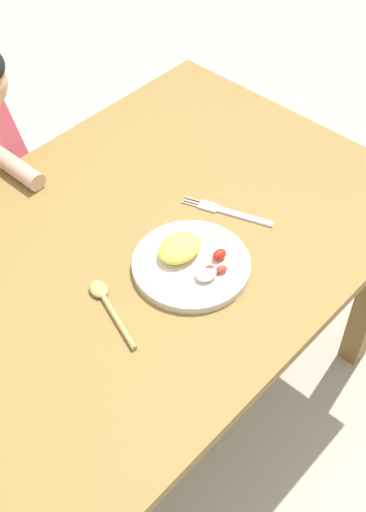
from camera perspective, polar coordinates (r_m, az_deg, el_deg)
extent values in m
plane|color=#B5AC99|center=(2.15, -2.98, -12.56)|extent=(8.00, 8.00, 0.00)
cube|color=olive|center=(1.57, -3.99, 0.61)|extent=(1.36, 0.91, 0.03)
cube|color=olive|center=(2.32, 0.50, 6.89)|extent=(0.07, 0.07, 0.70)
cylinder|color=beige|center=(1.50, 0.71, -0.75)|extent=(0.27, 0.27, 0.02)
ellipsoid|color=#F9E14D|center=(1.50, -0.31, 0.72)|extent=(0.11, 0.08, 0.04)
ellipsoid|color=red|center=(1.47, 2.21, -1.21)|extent=(0.04, 0.03, 0.02)
ellipsoid|color=red|center=(1.47, 3.32, -1.16)|extent=(0.03, 0.03, 0.02)
ellipsoid|color=red|center=(1.50, 3.15, 0.12)|extent=(0.04, 0.03, 0.02)
ellipsoid|color=white|center=(1.46, 1.98, -1.51)|extent=(0.05, 0.04, 0.02)
cube|color=silver|center=(1.63, 5.37, 3.37)|extent=(0.07, 0.14, 0.01)
cube|color=silver|center=(1.65, 2.20, 4.29)|extent=(0.04, 0.06, 0.01)
cylinder|color=silver|center=(1.67, 0.83, 4.93)|extent=(0.02, 0.04, 0.00)
cylinder|color=silver|center=(1.66, 0.70, 4.71)|extent=(0.02, 0.04, 0.00)
cylinder|color=silver|center=(1.65, 0.57, 4.49)|extent=(0.02, 0.04, 0.00)
cylinder|color=tan|center=(1.41, -5.56, -5.69)|extent=(0.06, 0.15, 0.01)
ellipsoid|color=tan|center=(1.47, -7.25, -2.84)|extent=(0.05, 0.06, 0.02)
cylinder|color=#D8A884|center=(1.78, -14.36, 7.52)|extent=(0.05, 0.20, 0.05)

